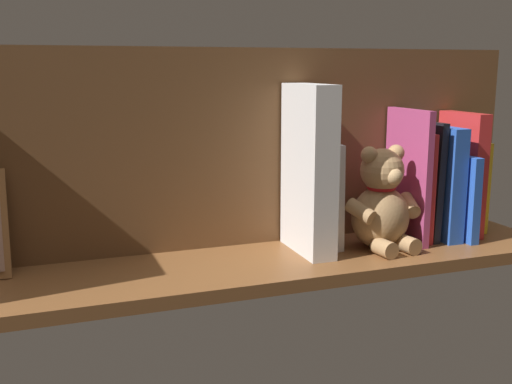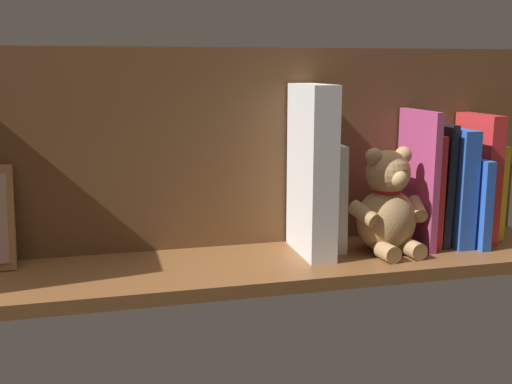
% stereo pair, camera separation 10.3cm
% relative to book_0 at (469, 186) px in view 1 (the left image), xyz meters
% --- Properties ---
extents(ground_plane, '(1.12, 0.24, 0.02)m').
position_rel_book_0_xyz_m(ground_plane, '(0.47, 0.04, -0.10)').
color(ground_plane, brown).
extents(shelf_back_panel, '(1.12, 0.02, 0.36)m').
position_rel_book_0_xyz_m(shelf_back_panel, '(0.47, -0.06, 0.09)').
color(shelf_back_panel, brown).
rests_on(shelf_back_panel, ground_plane).
extents(book_0, '(0.03, 0.09, 0.18)m').
position_rel_book_0_xyz_m(book_0, '(0.00, 0.00, 0.00)').
color(book_0, yellow).
rests_on(book_0, ground_plane).
extents(book_1, '(0.03, 0.12, 0.24)m').
position_rel_book_0_xyz_m(book_1, '(0.03, 0.02, 0.03)').
color(book_1, red).
rests_on(book_1, ground_plane).
extents(book_2, '(0.02, 0.15, 0.16)m').
position_rel_book_0_xyz_m(book_2, '(0.06, 0.03, -0.01)').
color(book_2, blue).
rests_on(book_2, ground_plane).
extents(book_3, '(0.03, 0.13, 0.21)m').
position_rel_book_0_xyz_m(book_3, '(0.09, 0.02, 0.02)').
color(book_3, blue).
rests_on(book_3, ground_plane).
extents(book_4, '(0.02, 0.12, 0.22)m').
position_rel_book_0_xyz_m(book_4, '(0.12, 0.01, 0.02)').
color(book_4, black).
rests_on(book_4, ground_plane).
extents(book_5, '(0.02, 0.12, 0.20)m').
position_rel_book_0_xyz_m(book_5, '(0.14, 0.01, 0.01)').
color(book_5, red).
rests_on(book_5, ground_plane).
extents(book_6, '(0.01, 0.14, 0.25)m').
position_rel_book_0_xyz_m(book_6, '(0.16, 0.02, 0.03)').
color(book_6, '#B23F72').
rests_on(book_6, ground_plane).
extents(teddy_bear, '(0.15, 0.13, 0.19)m').
position_rel_book_0_xyz_m(teddy_bear, '(0.23, 0.06, -0.01)').
color(teddy_bear, tan).
rests_on(teddy_bear, ground_plane).
extents(book_7, '(0.03, 0.10, 0.19)m').
position_rel_book_0_xyz_m(book_7, '(0.32, 0.01, 0.01)').
color(book_7, silver).
rests_on(book_7, ground_plane).
extents(dictionary_thick_white, '(0.05, 0.14, 0.29)m').
position_rel_book_0_xyz_m(dictionary_thick_white, '(0.37, 0.03, 0.06)').
color(dictionary_thick_white, silver).
rests_on(dictionary_thick_white, ground_plane).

